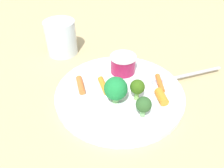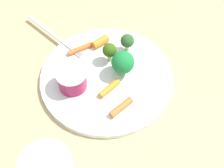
% 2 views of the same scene
% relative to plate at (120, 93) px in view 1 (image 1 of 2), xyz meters
% --- Properties ---
extents(ground_plane, '(2.40, 2.40, 0.00)m').
position_rel_plate_xyz_m(ground_plane, '(0.00, 0.00, -0.01)').
color(ground_plane, tan).
extents(plate, '(0.27, 0.27, 0.01)m').
position_rel_plate_xyz_m(plate, '(0.00, 0.00, 0.00)').
color(plate, white).
rests_on(plate, ground_plane).
extents(sauce_cup, '(0.06, 0.06, 0.04)m').
position_rel_plate_xyz_m(sauce_cup, '(-0.05, 0.05, 0.03)').
color(sauce_cup, '#991845').
rests_on(sauce_cup, plate).
extents(broccoli_floret_0, '(0.03, 0.03, 0.04)m').
position_rel_plate_xyz_m(broccoli_floret_0, '(0.08, -0.01, 0.03)').
color(broccoli_floret_0, '#7EC573').
rests_on(broccoli_floret_0, plate).
extents(broccoli_floret_1, '(0.05, 0.05, 0.06)m').
position_rel_plate_xyz_m(broccoli_floret_1, '(0.02, -0.03, 0.04)').
color(broccoli_floret_1, '#7FB86C').
rests_on(broccoli_floret_1, plate).
extents(broccoli_floret_2, '(0.03, 0.03, 0.05)m').
position_rel_plate_xyz_m(broccoli_floret_2, '(0.04, 0.01, 0.04)').
color(broccoli_floret_2, '#89C261').
rests_on(broccoli_floret_2, plate).
extents(carrot_stick_0, '(0.05, 0.04, 0.01)m').
position_rel_plate_xyz_m(carrot_stick_0, '(0.04, 0.08, 0.01)').
color(carrot_stick_0, orange).
rests_on(carrot_stick_0, plate).
extents(carrot_stick_1, '(0.04, 0.03, 0.02)m').
position_rel_plate_xyz_m(carrot_stick_1, '(0.07, 0.04, 0.01)').
color(carrot_stick_1, orange).
rests_on(carrot_stick_1, plate).
extents(carrot_stick_2, '(0.05, 0.03, 0.01)m').
position_rel_plate_xyz_m(carrot_stick_2, '(-0.03, -0.02, 0.01)').
color(carrot_stick_2, orange).
rests_on(carrot_stick_2, plate).
extents(carrot_stick_3, '(0.05, 0.03, 0.01)m').
position_rel_plate_xyz_m(carrot_stick_3, '(-0.06, -0.06, 0.01)').
color(carrot_stick_3, orange).
rests_on(carrot_stick_3, plate).
extents(fork, '(0.08, 0.17, 0.00)m').
position_rel_plate_xyz_m(fork, '(0.06, 0.15, 0.01)').
color(fork, '#B6B9C7').
rests_on(fork, plate).
extents(drinking_glass, '(0.08, 0.08, 0.09)m').
position_rel_plate_xyz_m(drinking_glass, '(-0.23, -0.00, 0.04)').
color(drinking_glass, silver).
rests_on(drinking_glass, ground_plane).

